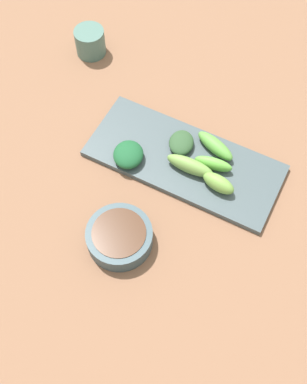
# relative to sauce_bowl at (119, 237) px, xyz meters

# --- Properties ---
(tabletop) EXTENTS (2.10, 2.10, 0.02)m
(tabletop) POSITION_rel_sauce_bowl_xyz_m (0.13, -0.04, -0.03)
(tabletop) COLOR brown
(tabletop) RESTS_ON ground
(sauce_bowl) EXTENTS (0.11, 0.11, 0.04)m
(sauce_bowl) POSITION_rel_sauce_bowl_xyz_m (0.00, 0.00, 0.00)
(sauce_bowl) COLOR #374C54
(sauce_bowl) RESTS_ON tabletop
(serving_plate) EXTENTS (0.15, 0.36, 0.01)m
(serving_plate) POSITION_rel_sauce_bowl_xyz_m (0.20, -0.03, -0.01)
(serving_plate) COLOR #435156
(serving_plate) RESTS_ON tabletop
(broccoli_leafy_0) EXTENTS (0.07, 0.06, 0.02)m
(broccoli_leafy_0) POSITION_rel_sauce_bowl_xyz_m (0.22, -0.01, 0.00)
(broccoli_leafy_0) COLOR #2F512F
(broccoli_leafy_0) RESTS_ON serving_plate
(broccoli_stalk_1) EXTENTS (0.03, 0.09, 0.03)m
(broccoli_stalk_1) POSITION_rel_sauce_bowl_xyz_m (0.18, -0.05, 0.01)
(broccoli_stalk_1) COLOR #75A04A
(broccoli_stalk_1) RESTS_ON serving_plate
(broccoli_stalk_2) EXTENTS (0.05, 0.09, 0.03)m
(broccoli_stalk_2) POSITION_rel_sauce_bowl_xyz_m (0.24, -0.07, 0.01)
(broccoli_stalk_2) COLOR #5BA040
(broccoli_stalk_2) RESTS_ON serving_plate
(broccoli_leafy_3) EXTENTS (0.08, 0.07, 0.03)m
(broccoli_leafy_3) POSITION_rel_sauce_bowl_xyz_m (0.15, 0.06, 0.01)
(broccoli_leafy_3) COLOR #1C582F
(broccoli_leafy_3) RESTS_ON serving_plate
(broccoli_stalk_4) EXTENTS (0.03, 0.07, 0.03)m
(broccoli_stalk_4) POSITION_rel_sauce_bowl_xyz_m (0.20, -0.08, 0.01)
(broccoli_stalk_4) COLOR #65B643
(broccoli_stalk_4) RESTS_ON serving_plate
(broccoli_stalk_5) EXTENTS (0.04, 0.07, 0.03)m
(broccoli_stalk_5) POSITION_rel_sauce_bowl_xyz_m (0.17, -0.11, 0.01)
(broccoli_stalk_5) COLOR #76A747
(broccoli_stalk_5) RESTS_ON serving_plate
(tea_cup) EXTENTS (0.06, 0.06, 0.06)m
(tea_cup) POSITION_rel_sauce_bowl_xyz_m (0.36, 0.27, 0.01)
(tea_cup) COLOR #4A6F65
(tea_cup) RESTS_ON tabletop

